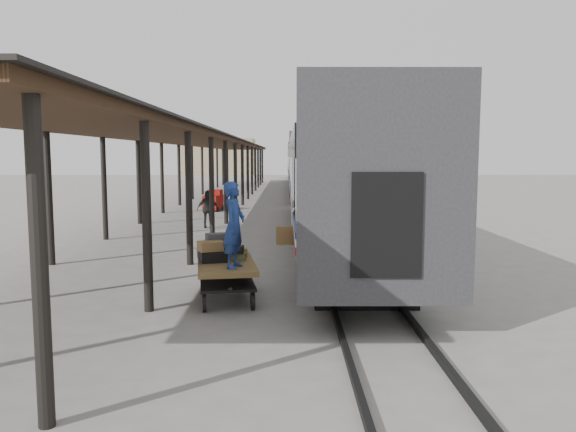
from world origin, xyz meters
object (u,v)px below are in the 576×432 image
at_px(luggage_tug, 213,201).
at_px(pedestrian, 208,209).
at_px(porter, 234,225).
at_px(baggage_cart, 226,271).

height_order(luggage_tug, pedestrian, pedestrian).
relative_size(porter, pedestrian, 1.09).
distance_m(baggage_cart, porter, 1.32).
relative_size(luggage_tug, pedestrian, 0.91).
relative_size(baggage_cart, luggage_tug, 1.67).
bearing_deg(pedestrian, luggage_tug, -90.28).
xyz_separation_m(baggage_cart, pedestrian, (-2.14, 12.45, 0.19)).
bearing_deg(luggage_tug, pedestrian, -72.38).
bearing_deg(baggage_cart, porter, -77.91).
height_order(baggage_cart, luggage_tug, luggage_tug).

